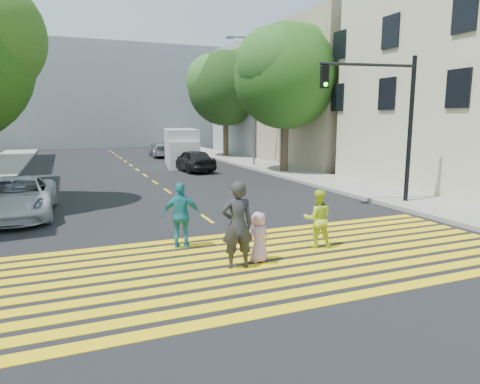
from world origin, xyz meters
TOP-DOWN VIEW (x-y plane):
  - ground at (0.00, 0.00)m, footprint 120.00×120.00m
  - sidewalk_right at (8.50, 15.00)m, footprint 3.00×60.00m
  - crosswalk at (0.00, 1.28)m, footprint 13.40×5.30m
  - lane_line at (0.00, 22.50)m, footprint 0.12×34.40m
  - building_right_tan at (15.00, 19.00)m, footprint 10.00×10.00m
  - building_right_grey at (15.00, 30.00)m, footprint 10.00×10.00m
  - backdrop_block at (0.00, 48.00)m, footprint 30.00×8.00m
  - tree_right_near at (8.29, 15.97)m, footprint 7.45×7.16m
  - tree_right_far at (8.76, 27.59)m, footprint 8.42×8.14m
  - pedestrian_man at (-0.82, 1.14)m, footprint 0.78×0.56m
  - pedestrian_woman at (1.70, 1.80)m, footprint 0.90×0.80m
  - pedestrian_child at (-0.22, 1.30)m, footprint 0.67×0.51m
  - pedestrian_extra at (-1.61, 3.10)m, footprint 1.10×0.72m
  - white_sedan at (-5.92, 8.67)m, footprint 2.43×4.99m
  - dark_car_near at (3.18, 18.79)m, footprint 2.20×4.36m
  - silver_car at (3.56, 29.98)m, footprint 2.28×4.95m
  - dark_car_parked at (4.86, 26.07)m, footprint 1.91×4.07m
  - white_van at (3.31, 22.13)m, footprint 2.89×5.76m
  - traffic_signal at (7.01, 5.56)m, footprint 3.84×0.86m
  - street_lamp at (7.69, 19.81)m, footprint 1.99×0.65m

SIDE VIEW (x-z plane):
  - ground at x=0.00m, z-range 0.00..0.00m
  - lane_line at x=0.00m, z-range 0.00..0.01m
  - crosswalk at x=0.00m, z-range 0.00..0.01m
  - sidewalk_right at x=8.50m, z-range 0.00..0.15m
  - pedestrian_child at x=-0.22m, z-range 0.00..1.21m
  - dark_car_parked at x=4.86m, z-range 0.00..1.29m
  - white_sedan at x=-5.92m, z-range 0.00..1.37m
  - silver_car at x=3.56m, z-range 0.00..1.40m
  - dark_car_near at x=3.18m, z-range 0.00..1.42m
  - pedestrian_woman at x=1.70m, z-range 0.00..1.54m
  - pedestrian_extra at x=-1.61m, z-range 0.00..1.73m
  - pedestrian_man at x=-0.82m, z-range 0.00..2.00m
  - white_van at x=3.31m, z-range -0.07..2.53m
  - traffic_signal at x=7.01m, z-range 0.84..6.51m
  - building_right_tan at x=15.00m, z-range 0.00..10.00m
  - building_right_grey at x=15.00m, z-range 0.00..10.00m
  - street_lamp at x=7.69m, z-range 0.66..9.55m
  - backdrop_block at x=0.00m, z-range 0.00..12.00m
  - tree_right_near at x=8.29m, z-range 1.61..10.71m
  - tree_right_far at x=8.76m, z-range 1.61..10.81m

